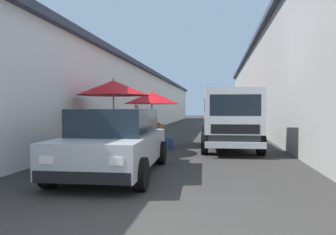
{
  "coord_description": "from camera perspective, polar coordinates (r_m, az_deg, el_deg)",
  "views": [
    {
      "loc": [
        -3.11,
        -1.12,
        1.48
      ],
      "look_at": [
        7.33,
        0.57,
        1.15
      ],
      "focal_mm": 32.99,
      "sensor_mm": 36.0,
      "label": 1
    }
  ],
  "objects": [
    {
      "name": "fruit_stall_far_left",
      "position": [
        12.07,
        -2.97,
        2.51
      ],
      "size": [
        2.21,
        2.21,
        2.17
      ],
      "color": "#9E9EA3",
      "rests_on": "ground"
    },
    {
      "name": "plastic_stool",
      "position": [
        10.88,
        0.31,
        -4.29
      ],
      "size": [
        0.3,
        0.3,
        0.43
      ],
      "color": "#194CB2",
      "rests_on": "ground"
    },
    {
      "name": "fruit_stall_near_right",
      "position": [
        21.95,
        11.27,
        2.46
      ],
      "size": [
        2.27,
        2.27,
        2.28
      ],
      "color": "#9E9EA3",
      "rests_on": "ground"
    },
    {
      "name": "hatchback_car",
      "position": [
        7.03,
        -9.65,
        -4.28
      ],
      "size": [
        3.98,
        2.07,
        1.45
      ],
      "color": "#ADAFB5",
      "rests_on": "ground"
    },
    {
      "name": "vendor_by_crates",
      "position": [
        15.14,
        -5.81,
        -0.18
      ],
      "size": [
        0.43,
        0.56,
        1.66
      ],
      "color": "navy",
      "rests_on": "ground"
    },
    {
      "name": "building_left_whitewash",
      "position": [
        20.52,
        -13.92,
        3.27
      ],
      "size": [
        49.8,
        7.5,
        4.04
      ],
      "color": "silver",
      "rests_on": "ground"
    },
    {
      "name": "delivery_truck",
      "position": [
        10.58,
        11.5,
        -0.62
      ],
      "size": [
        5.0,
        2.15,
        2.08
      ],
      "color": "black",
      "rests_on": "ground"
    },
    {
      "name": "fruit_stall_near_left",
      "position": [
        10.09,
        -10.15,
        4.25
      ],
      "size": [
        2.35,
        2.35,
        2.44
      ],
      "color": "#9E9EA3",
      "rests_on": "ground"
    },
    {
      "name": "fruit_stall_far_right",
      "position": [
        18.97,
        10.57,
        2.81
      ],
      "size": [
        2.14,
        2.14,
        2.4
      ],
      "color": "#9E9EA3",
      "rests_on": "ground"
    },
    {
      "name": "building_right_concrete",
      "position": [
        19.79,
        26.38,
        5.68
      ],
      "size": [
        49.8,
        7.5,
        5.75
      ],
      "color": "gray",
      "rests_on": "ground"
    },
    {
      "name": "ground",
      "position": [
        16.72,
        5.33,
        -3.29
      ],
      "size": [
        90.0,
        90.0,
        0.0
      ],
      "primitive_type": "plane",
      "color": "#33302D"
    }
  ]
}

